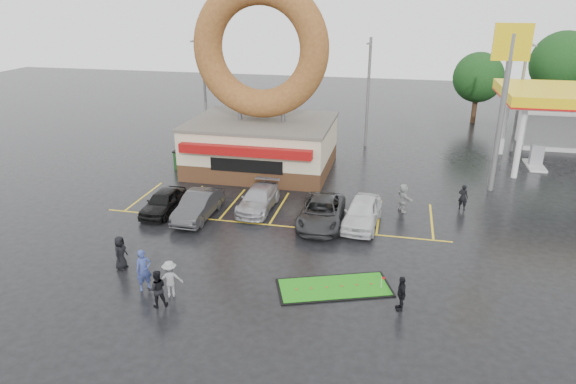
% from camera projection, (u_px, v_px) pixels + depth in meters
% --- Properties ---
extents(ground, '(120.00, 120.00, 0.00)m').
position_uv_depth(ground, '(252.00, 252.00, 25.88)').
color(ground, black).
rests_on(ground, ground).
extents(donut_shop, '(10.20, 8.70, 13.50)m').
position_uv_depth(donut_shop, '(261.00, 110.00, 36.70)').
color(donut_shop, '#472B19').
rests_on(donut_shop, ground).
extents(gas_station, '(12.30, 13.65, 5.90)m').
position_uv_depth(gas_station, '(576.00, 112.00, 39.58)').
color(gas_station, silver).
rests_on(gas_station, ground).
extents(shell_sign, '(2.20, 0.36, 10.60)m').
position_uv_depth(shell_sign, '(507.00, 78.00, 31.53)').
color(shell_sign, slate).
rests_on(shell_sign, ground).
extents(streetlight_left, '(0.40, 2.21, 9.00)m').
position_uv_depth(streetlight_left, '(204.00, 86.00, 44.33)').
color(streetlight_left, slate).
rests_on(streetlight_left, ground).
extents(streetlight_mid, '(0.40, 2.21, 9.00)m').
position_uv_depth(streetlight_mid, '(368.00, 90.00, 42.41)').
color(streetlight_mid, slate).
rests_on(streetlight_mid, ground).
extents(streetlight_right, '(0.40, 2.21, 9.00)m').
position_uv_depth(streetlight_right, '(520.00, 94.00, 40.89)').
color(streetlight_right, slate).
rests_on(streetlight_right, ground).
extents(tree_far_c, '(6.30, 6.30, 9.00)m').
position_uv_depth(tree_far_c, '(563.00, 64.00, 50.30)').
color(tree_far_c, '#332114').
rests_on(tree_far_c, ground).
extents(tree_far_d, '(4.90, 4.90, 7.00)m').
position_uv_depth(tree_far_d, '(478.00, 78.00, 50.57)').
color(tree_far_d, '#332114').
rests_on(tree_far_d, ground).
extents(car_black, '(1.68, 4.05, 1.37)m').
position_uv_depth(car_black, '(163.00, 202.00, 30.39)').
color(car_black, black).
rests_on(car_black, ground).
extents(car_dgrey, '(1.68, 4.58, 1.50)m').
position_uv_depth(car_dgrey, '(198.00, 206.00, 29.66)').
color(car_dgrey, '#303032').
rests_on(car_dgrey, ground).
extents(car_silver, '(1.94, 4.59, 1.32)m').
position_uv_depth(car_silver, '(258.00, 199.00, 30.87)').
color(car_silver, '#9D9CA1').
rests_on(car_silver, ground).
extents(car_grey, '(2.55, 5.25, 1.44)m').
position_uv_depth(car_grey, '(321.00, 212.00, 28.88)').
color(car_grey, '#292A2B').
rests_on(car_grey, ground).
extents(car_white, '(2.22, 4.72, 1.56)m').
position_uv_depth(car_white, '(362.00, 212.00, 28.66)').
color(car_white, silver).
rests_on(car_white, ground).
extents(person_blue, '(0.81, 0.80, 1.89)m').
position_uv_depth(person_blue, '(144.00, 270.00, 22.33)').
color(person_blue, navy).
rests_on(person_blue, ground).
extents(person_blackjkt, '(1.00, 0.93, 1.64)m').
position_uv_depth(person_blackjkt, '(157.00, 289.00, 21.15)').
color(person_blackjkt, black).
rests_on(person_blackjkt, ground).
extents(person_hoodie, '(1.23, 1.01, 1.66)m').
position_uv_depth(person_hoodie, '(170.00, 279.00, 21.85)').
color(person_hoodie, gray).
rests_on(person_hoodie, ground).
extents(person_bystander, '(0.55, 0.82, 1.64)m').
position_uv_depth(person_bystander, '(120.00, 253.00, 24.11)').
color(person_bystander, black).
rests_on(person_bystander, ground).
extents(person_cameraman, '(0.56, 0.96, 1.53)m').
position_uv_depth(person_cameraman, '(401.00, 293.00, 20.94)').
color(person_cameraman, black).
rests_on(person_cameraman, ground).
extents(person_walker_near, '(1.22, 1.66, 1.74)m').
position_uv_depth(person_walker_near, '(403.00, 198.00, 30.51)').
color(person_walker_near, '#99989B').
rests_on(person_walker_near, ground).
extents(person_walker_far, '(0.68, 0.58, 1.59)m').
position_uv_depth(person_walker_far, '(463.00, 197.00, 30.81)').
color(person_walker_far, black).
rests_on(person_walker_far, ground).
extents(dumpster, '(1.81, 1.22, 1.30)m').
position_uv_depth(dumpster, '(188.00, 160.00, 38.31)').
color(dumpster, '#18401B').
rests_on(dumpster, ground).
extents(putting_green, '(5.42, 3.75, 0.62)m').
position_uv_depth(putting_green, '(334.00, 288.00, 22.69)').
color(putting_green, black).
rests_on(putting_green, ground).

